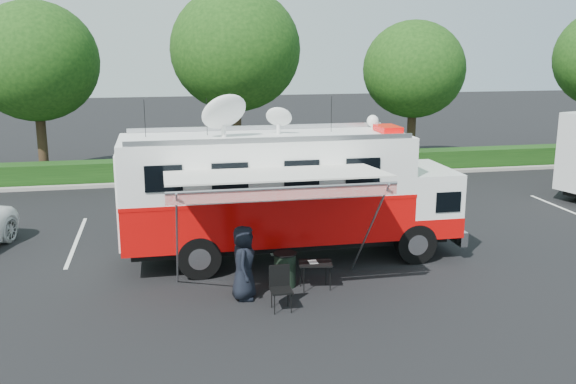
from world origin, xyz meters
TOP-DOWN VIEW (x-y plane):
  - ground_plane at (0.00, 0.00)m, footprint 120.00×120.00m
  - back_border at (1.14, 12.90)m, footprint 60.00×6.14m
  - stall_lines at (-0.50, 3.00)m, footprint 24.12×5.50m
  - command_truck at (-0.09, -0.00)m, footprint 9.86×2.71m
  - awning at (-0.97, -2.81)m, footprint 5.38×2.77m
  - person at (-1.80, -2.85)m, footprint 0.77×1.03m
  - folding_table at (0.10, -2.56)m, footprint 0.94×0.73m
  - folding_chair at (-1.03, -3.63)m, footprint 0.51×0.53m
  - trash_bin at (-0.63, -2.22)m, footprint 0.61×0.61m

SIDE VIEW (x-z plane):
  - ground_plane at x=0.00m, z-range 0.00..0.00m
  - person at x=-1.80m, z-range -0.95..0.95m
  - stall_lines at x=-0.50m, z-range 0.00..0.01m
  - trash_bin at x=-0.63m, z-range 0.00..0.92m
  - folding_chair at x=-1.03m, z-range 0.10..1.17m
  - folding_table at x=0.10m, z-range 0.31..1.03m
  - command_truck at x=-0.09m, z-range -0.34..4.40m
  - awning at x=-0.97m, z-range 1.43..4.68m
  - back_border at x=1.14m, z-range 0.57..9.44m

